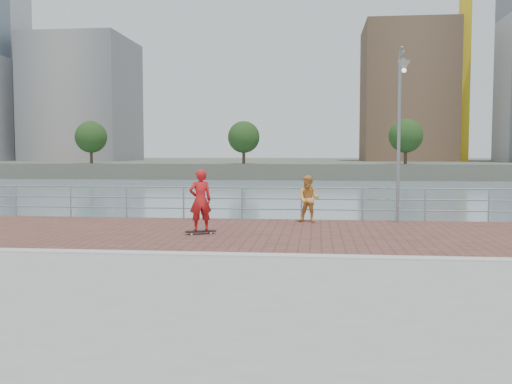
# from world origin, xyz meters

# --- Properties ---
(water) EXTENTS (400.00, 400.00, 0.00)m
(water) POSITION_xyz_m (0.00, 0.00, -2.00)
(water) COLOR slate
(water) RESTS_ON ground
(brick_lane) EXTENTS (40.00, 6.80, 0.02)m
(brick_lane) POSITION_xyz_m (0.00, 3.60, 0.01)
(brick_lane) COLOR brown
(brick_lane) RESTS_ON seawall
(curb) EXTENTS (40.00, 0.40, 0.06)m
(curb) POSITION_xyz_m (0.00, 0.00, 0.03)
(curb) COLOR #B7B5AD
(curb) RESTS_ON seawall
(far_shore) EXTENTS (320.00, 95.00, 2.50)m
(far_shore) POSITION_xyz_m (0.00, 122.50, -0.75)
(far_shore) COLOR #4C5142
(far_shore) RESTS_ON ground
(guardrail) EXTENTS (39.06, 0.06, 1.13)m
(guardrail) POSITION_xyz_m (0.00, 7.00, 0.69)
(guardrail) COLOR #8C9EA8
(guardrail) RESTS_ON brick_lane
(street_lamp) EXTENTS (0.39, 1.14, 5.38)m
(street_lamp) POSITION_xyz_m (4.17, 6.11, 3.82)
(street_lamp) COLOR gray
(street_lamp) RESTS_ON brick_lane
(skateboard) EXTENTS (0.86, 0.54, 0.10)m
(skateboard) POSITION_xyz_m (-1.69, 3.19, 0.10)
(skateboard) COLOR black
(skateboard) RESTS_ON brick_lane
(skateboarder) EXTENTS (0.75, 0.64, 1.74)m
(skateboarder) POSITION_xyz_m (-1.69, 3.19, 0.97)
(skateboarder) COLOR red
(skateboarder) RESTS_ON skateboard
(bystander) EXTENTS (0.86, 0.73, 1.54)m
(bystander) POSITION_xyz_m (1.28, 6.23, 0.79)
(bystander) COLOR gold
(bystander) RESTS_ON brick_lane
(skyline) EXTENTS (233.00, 41.00, 61.07)m
(skyline) POSITION_xyz_m (32.66, 104.67, 23.74)
(skyline) COLOR #ADA38E
(skyline) RESTS_ON far_shore
(shoreline_trees) EXTENTS (144.52, 5.19, 6.92)m
(shoreline_trees) POSITION_xyz_m (2.24, 77.00, 4.53)
(shoreline_trees) COLOR #473323
(shoreline_trees) RESTS_ON far_shore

